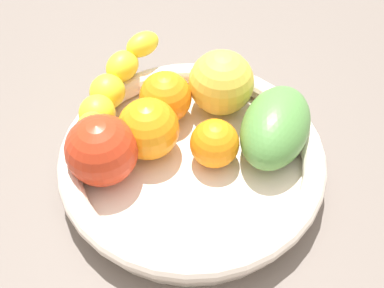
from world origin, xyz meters
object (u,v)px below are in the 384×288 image
Objects in this scene: orange_mid_right at (166,97)px; apple_yellow at (221,83)px; fruit_bowl at (192,159)px; mango_green at (275,127)px; banana_draped_left at (109,98)px; orange_mid_left at (215,144)px; orange_front at (148,129)px; tomato_red at (102,149)px.

apple_yellow is at bearing 5.30° from orange_mid_right.
mango_green is (9.20, 0.86, 2.79)cm from fruit_bowl.
apple_yellow reaches higher than banana_draped_left.
apple_yellow is (12.93, 0.33, 0.16)cm from banana_draped_left.
orange_mid_right is 6.65cm from apple_yellow.
orange_mid_left is 6.87cm from mango_green.
fruit_bowl is at bearing -42.40° from banana_draped_left.
fruit_bowl is 4.25× the size of orange_front.
apple_yellow is at bearing 1.47° from banana_draped_left.
orange_mid_right is (-1.93, 7.29, 2.64)cm from fruit_bowl.
orange_mid_left is 8.52cm from orange_mid_right.
banana_draped_left is 3.37× the size of orange_mid_right.
mango_green is (13.52, -1.62, -0.19)cm from orange_front.
mango_green is (11.13, -6.43, 0.15)cm from orange_mid_right.
tomato_red is (-13.88, -7.74, -0.06)cm from apple_yellow.
orange_front is 5.45cm from tomato_red.
mango_green is at bearing 7.52° from orange_mid_left.
mango_green is at bearing -6.85° from orange_front.
fruit_bowl is at bearing -29.88° from orange_front.
banana_draped_left is 7.47cm from tomato_red.
orange_front is 1.27× the size of orange_mid_left.
banana_draped_left is at bearing 137.60° from fruit_bowl.
orange_front is 1.11× the size of orange_mid_right.
orange_mid_left is at bearing -105.70° from apple_yellow.
orange_mid_left is 0.71× the size of tomato_red.
orange_mid_left is 0.87× the size of orange_mid_right.
apple_yellow reaches higher than orange_front.
tomato_red reaches higher than orange_mid_right.
orange_mid_right is at bearing -2.50° from banana_draped_left.
orange_front is (3.96, -5.08, -0.28)cm from banana_draped_left.
fruit_bowl is 3.82× the size of tomato_red.
tomato_red is (-18.44, -0.70, 0.56)cm from mango_green.
orange_front is at bearing -148.88° from apple_yellow.
mango_green is at bearing 2.17° from tomato_red.
apple_yellow is at bearing 29.13° from tomato_red.
orange_front is 0.89× the size of apple_yellow.
orange_front is (-4.32, 2.48, 2.97)cm from fruit_bowl.
orange_front is at bearing 173.15° from mango_green.
mango_green reaches higher than orange_mid_left.
banana_draped_left reaches higher than mango_green.
tomato_red is (-0.95, -7.40, 0.10)cm from banana_draped_left.
apple_yellow reaches higher than tomato_red.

